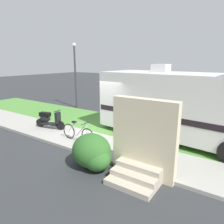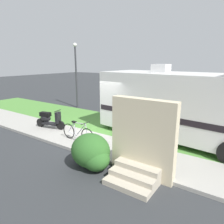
% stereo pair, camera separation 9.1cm
% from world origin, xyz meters
% --- Properties ---
extents(ground_plane, '(80.00, 80.00, 0.00)m').
position_xyz_m(ground_plane, '(0.00, 0.00, 0.00)').
color(ground_plane, '#2D3033').
extents(sidewalk, '(24.00, 2.00, 0.12)m').
position_xyz_m(sidewalk, '(0.00, -1.20, 0.06)').
color(sidewalk, '#9E9B93').
rests_on(sidewalk, ground).
extents(grass_strip, '(24.00, 3.40, 0.08)m').
position_xyz_m(grass_strip, '(0.00, 1.50, 0.04)').
color(grass_strip, '#4C8438').
rests_on(grass_strip, ground).
extents(motorhome_rv, '(7.52, 3.24, 3.44)m').
position_xyz_m(motorhome_rv, '(3.80, 1.45, 1.63)').
color(motorhome_rv, silver).
rests_on(motorhome_rv, ground).
extents(scooter, '(1.66, 0.62, 0.97)m').
position_xyz_m(scooter, '(-2.15, -1.03, 0.58)').
color(scooter, black).
rests_on(scooter, ground).
extents(bicycle, '(1.76, 0.52, 0.89)m').
position_xyz_m(bicycle, '(0.27, -1.48, 0.50)').
color(bicycle, black).
rests_on(bicycle, ground).
extents(pickup_truck_near, '(5.33, 2.33, 1.76)m').
position_xyz_m(pickup_truck_near, '(3.06, 5.75, 0.94)').
color(pickup_truck_near, maroon).
rests_on(pickup_truck_near, ground).
extents(porch_steps, '(2.00, 1.26, 2.40)m').
position_xyz_m(porch_steps, '(3.61, -2.29, 0.97)').
color(porch_steps, '#B2A893').
rests_on(porch_steps, ground).
extents(bush_by_porch, '(1.59, 1.19, 1.12)m').
position_xyz_m(bush_by_porch, '(1.99, -2.69, 0.53)').
color(bush_by_porch, '#2D6026').
rests_on(bush_by_porch, ground).
extents(bottle_green, '(0.07, 0.07, 0.30)m').
position_xyz_m(bottle_green, '(3.79, -0.64, 0.25)').
color(bottle_green, '#19722D').
rests_on(bottle_green, ground).
extents(street_lamp_post, '(0.28, 0.28, 4.67)m').
position_xyz_m(street_lamp_post, '(-4.66, 3.60, 2.80)').
color(street_lamp_post, '#333338').
rests_on(street_lamp_post, ground).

